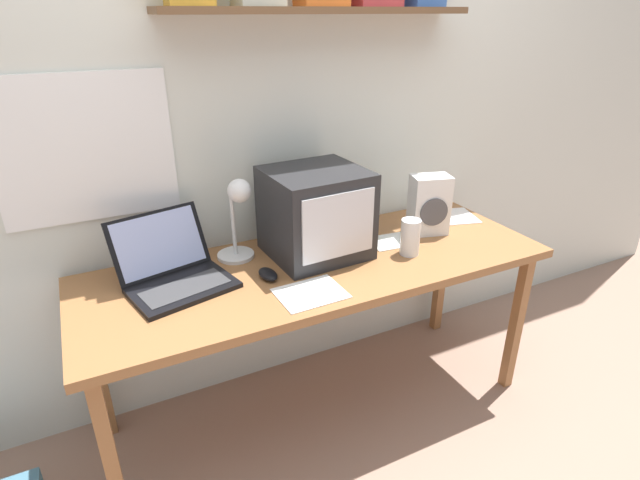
% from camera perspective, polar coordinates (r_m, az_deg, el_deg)
% --- Properties ---
extents(ground_plane, '(12.00, 12.00, 0.00)m').
position_cam_1_polar(ground_plane, '(2.41, 0.00, -18.40)').
color(ground_plane, '#977564').
extents(back_wall, '(5.60, 0.24, 2.60)m').
position_cam_1_polar(back_wall, '(2.13, -4.72, 15.70)').
color(back_wall, silver).
rests_on(back_wall, ground_plane).
extents(corner_desk, '(1.86, 0.66, 0.74)m').
position_cam_1_polar(corner_desk, '(2.01, 0.00, -4.17)').
color(corner_desk, '#945F36').
rests_on(corner_desk, ground_plane).
extents(crt_monitor, '(0.39, 0.37, 0.35)m').
position_cam_1_polar(crt_monitor, '(1.99, -0.48, 3.11)').
color(crt_monitor, '#232326').
rests_on(crt_monitor, corner_desk).
extents(laptop, '(0.42, 0.41, 0.24)m').
position_cam_1_polar(laptop, '(1.89, -16.50, -3.07)').
color(laptop, black).
rests_on(laptop, corner_desk).
extents(desk_lamp, '(0.15, 0.17, 0.34)m').
position_cam_1_polar(desk_lamp, '(1.95, -9.38, 3.09)').
color(desk_lamp, white).
rests_on(desk_lamp, corner_desk).
extents(juice_glass, '(0.08, 0.08, 0.15)m').
position_cam_1_polar(juice_glass, '(2.06, 10.25, 0.14)').
color(juice_glass, white).
rests_on(juice_glass, corner_desk).
extents(space_heater, '(0.19, 0.15, 0.26)m').
position_cam_1_polar(space_heater, '(2.25, 12.37, 3.94)').
color(space_heater, white).
rests_on(space_heater, corner_desk).
extents(computer_mouse, '(0.07, 0.11, 0.03)m').
position_cam_1_polar(computer_mouse, '(1.87, -5.97, -3.91)').
color(computer_mouse, black).
rests_on(computer_mouse, corner_desk).
extents(loose_paper_near_laptop, '(0.24, 0.19, 0.00)m').
position_cam_1_polar(loose_paper_near_laptop, '(1.77, -1.09, -6.11)').
color(loose_paper_near_laptop, white).
rests_on(loose_paper_near_laptop, corner_desk).
extents(printed_handout, '(0.33, 0.27, 0.00)m').
position_cam_1_polar(printed_handout, '(2.49, 14.09, 2.57)').
color(printed_handout, white).
rests_on(printed_handout, corner_desk).
extents(loose_paper_near_monitor, '(0.20, 0.16, 0.00)m').
position_cam_1_polar(loose_paper_near_monitor, '(2.18, 8.15, -0.15)').
color(loose_paper_near_monitor, white).
rests_on(loose_paper_near_monitor, corner_desk).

